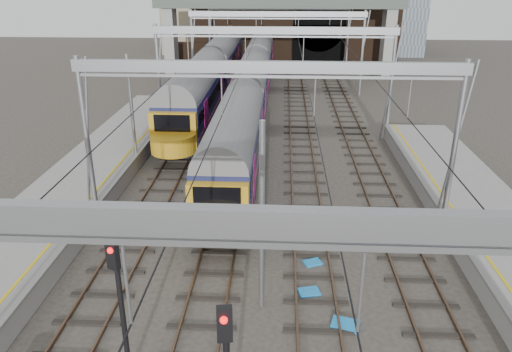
{
  "coord_description": "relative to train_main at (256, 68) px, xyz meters",
  "views": [
    {
      "loc": [
        0.61,
        -13.1,
        11.33
      ],
      "look_at": [
        -0.55,
        8.57,
        2.4
      ],
      "focal_mm": 35.0,
      "sensor_mm": 36.0,
      "label": 1
    }
  ],
  "objects": [
    {
      "name": "ground",
      "position": [
        2.0,
        -36.69,
        -2.43
      ],
      "size": [
        160.0,
        160.0,
        0.0
      ],
      "primitive_type": "plane",
      "color": "#38332D",
      "rests_on": "ground"
    },
    {
      "name": "tracks",
      "position": [
        2.0,
        -21.69,
        -2.4
      ],
      "size": [
        14.4,
        80.0,
        0.22
      ],
      "color": "#4C3828",
      "rests_on": "ground"
    },
    {
      "name": "overhead_line",
      "position": [
        2.0,
        -15.21,
        4.14
      ],
      "size": [
        16.8,
        80.0,
        8.0
      ],
      "color": "gray",
      "rests_on": "ground"
    },
    {
      "name": "retaining_wall",
      "position": [
        3.4,
        15.24,
        1.91
      ],
      "size": [
        28.0,
        2.75,
        9.0
      ],
      "color": "#302015",
      "rests_on": "ground"
    },
    {
      "name": "overbridge",
      "position": [
        2.0,
        9.31,
        4.84
      ],
      "size": [
        28.0,
        3.0,
        9.25
      ],
      "color": "gray",
      "rests_on": "ground"
    },
    {
      "name": "train_main",
      "position": [
        0.0,
        0.0,
        0.0
      ],
      "size": [
        2.7,
        62.36,
        4.67
      ],
      "color": "black",
      "rests_on": "ground"
    },
    {
      "name": "train_second",
      "position": [
        -4.0,
        4.74,
        0.17
      ],
      "size": [
        2.98,
        51.66,
        5.07
      ],
      "color": "black",
      "rests_on": "ground"
    },
    {
      "name": "signal_near_left",
      "position": [
        -1.81,
        -38.44,
        0.6
      ],
      "size": [
        0.38,
        0.46,
        4.79
      ],
      "rotation": [
        0.0,
        0.0,
        -0.42
      ],
      "color": "black",
      "rests_on": "ground"
    },
    {
      "name": "equip_cover_a",
      "position": [
        4.02,
        -31.78,
        -2.38
      ],
      "size": [
        0.87,
        0.76,
        0.09
      ],
      "primitive_type": "cube",
      "rotation": [
        0.0,
        0.0,
        0.4
      ],
      "color": "#1C86D4",
      "rests_on": "ground"
    },
    {
      "name": "equip_cover_b",
      "position": [
        3.78,
        -33.87,
        -2.38
      ],
      "size": [
        0.91,
        0.74,
        0.09
      ],
      "primitive_type": "cube",
      "rotation": [
        0.0,
        0.0,
        0.25
      ],
      "color": "#1C86D4",
      "rests_on": "ground"
    },
    {
      "name": "equip_cover_c",
      "position": [
        4.95,
        -35.71,
        -2.37
      ],
      "size": [
        1.08,
        0.9,
        0.11
      ],
      "primitive_type": "cube",
      "rotation": [
        0.0,
        0.0,
        -0.28
      ],
      "color": "#1C86D4",
      "rests_on": "ground"
    }
  ]
}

